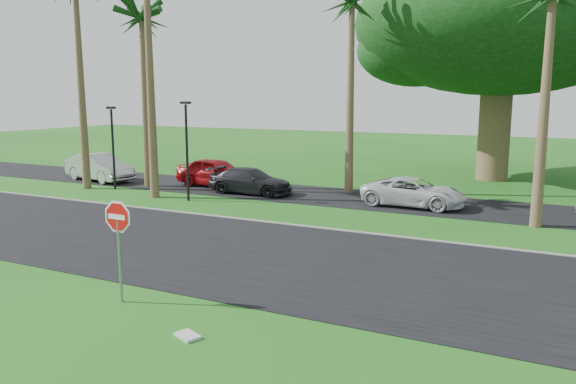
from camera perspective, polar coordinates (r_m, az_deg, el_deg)
The scene contains 16 objects.
ground at distance 16.82m, azimuth -10.78°, elevation -7.36°, with size 120.00×120.00×0.00m, color #1A5415.
road at distance 18.38m, azimuth -7.01°, elevation -5.75°, with size 120.00×8.00×0.02m, color black.
parking_strip at distance 27.53m, azimuth 5.08°, elevation -0.50°, with size 120.00×5.00×0.02m, color black.
curb at distance 21.76m, azimuth -1.13°, elevation -3.17°, with size 120.00×0.12×0.06m, color gray.
stop_sign_near at distance 13.84m, azimuth -16.86°, elevation -3.74°, with size 1.05×0.07×2.62m.
palm_left_mid at distance 31.48m, azimuth -14.63°, elevation 16.36°, with size 5.00×5.00×10.00m.
palm_center at distance 28.81m, azimuth 6.52°, elevation 18.22°, with size 5.00×5.00×10.50m.
palm_right_near at distance 23.00m, azimuth 25.28°, elevation 17.09°, with size 5.00×5.00×9.50m.
canopy_tree at distance 35.19m, azimuth 20.82°, elevation 15.76°, with size 16.50×16.50×13.12m.
streetlight_left at distance 30.91m, azimuth -17.37°, elevation 4.87°, with size 0.45×0.25×4.34m.
streetlight_right at distance 26.58m, azimuth -10.25°, elevation 4.76°, with size 0.45×0.25×4.64m.
car_silver at distance 34.30m, azimuth -18.60°, elevation 2.36°, with size 1.65×4.72×1.56m, color #B7BABF.
car_red at distance 30.75m, azimuth -7.31°, elevation 1.98°, with size 1.82×4.53×1.54m, color #A40D12.
car_dark at distance 28.34m, azimuth -3.83°, elevation 1.10°, with size 1.78×4.39×1.27m, color black.
car_minivan at distance 25.61m, azimuth 12.65°, elevation -0.06°, with size 2.11×4.58×1.27m, color silver.
utility_slab at distance 12.09m, azimuth -10.16°, elevation -14.18°, with size 0.55×0.35×0.06m, color #AAA9A1.
Camera 1 is at (9.82, -12.75, 4.91)m, focal length 35.00 mm.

